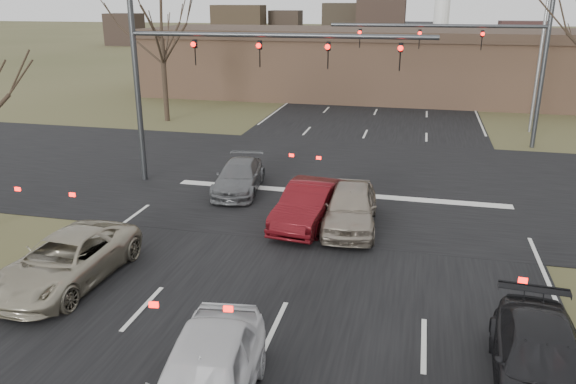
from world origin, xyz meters
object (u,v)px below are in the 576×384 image
object	(u,v)px
car_red_ahead	(309,204)
mast_arm_far	(487,50)
car_silver_suv	(66,260)
mast_arm_near	(210,64)
building	(410,64)
car_white_sedan	(205,381)
car_grey_ahead	(239,177)
car_charcoal_sedan	(541,364)
streetlight_right_far	(540,35)
car_silver_ahead	(350,207)

from	to	relation	value
car_red_ahead	mast_arm_far	bearing A→B (deg)	70.55
car_silver_suv	car_red_ahead	distance (m)	8.12
mast_arm_near	building	bearing A→B (deg)	73.87
car_white_sedan	car_grey_ahead	xyz separation A→B (m)	(-3.50, 12.78, -0.17)
mast_arm_far	car_charcoal_sedan	size ratio (longest dim) A/B	2.45
streetlight_right_far	building	bearing A→B (deg)	123.65
car_silver_suv	car_charcoal_sedan	world-z (taller)	car_silver_suv
mast_arm_far	car_grey_ahead	distance (m)	15.28
streetlight_right_far	car_silver_suv	xyz separation A→B (m)	(-15.50, -23.15, -4.91)
mast_arm_near	streetlight_right_far	bearing A→B (deg)	43.89
mast_arm_near	car_red_ahead	world-z (taller)	mast_arm_near
mast_arm_far	car_red_ahead	xyz separation A→B (m)	(-6.68, -13.34, -4.29)
mast_arm_far	car_grey_ahead	bearing A→B (deg)	-134.12
car_charcoal_sedan	mast_arm_near	bearing A→B (deg)	138.46
car_white_sedan	car_grey_ahead	distance (m)	13.25
building	streetlight_right_far	size ratio (longest dim) A/B	4.24
building	mast_arm_near	xyz separation A→B (m)	(-7.23, -25.00, 2.41)
car_red_ahead	building	bearing A→B (deg)	92.12
building	streetlight_right_far	world-z (taller)	streetlight_right_far
building	mast_arm_near	distance (m)	26.14
mast_arm_far	car_silver_ahead	distance (m)	14.95
building	car_grey_ahead	bearing A→B (deg)	-103.24
car_grey_ahead	mast_arm_far	bearing A→B (deg)	38.74
car_charcoal_sedan	car_silver_ahead	xyz separation A→B (m)	(-4.79, 7.76, 0.10)
car_silver_ahead	car_charcoal_sedan	bearing A→B (deg)	-62.40
mast_arm_near	car_silver_ahead	bearing A→B (deg)	-28.43
streetlight_right_far	car_silver_ahead	size ratio (longest dim) A/B	2.26
car_white_sedan	car_grey_ahead	world-z (taller)	car_white_sedan
car_grey_ahead	car_white_sedan	bearing A→B (deg)	-81.81
building	car_red_ahead	xyz separation A→B (m)	(-2.50, -28.34, -1.93)
streetlight_right_far	car_charcoal_sedan	distance (m)	25.83
mast_arm_near	car_silver_ahead	world-z (taller)	mast_arm_near
car_grey_ahead	car_red_ahead	bearing A→B (deg)	-46.22
mast_arm_near	car_silver_ahead	size ratio (longest dim) A/B	2.74
building	mast_arm_far	world-z (taller)	mast_arm_far
mast_arm_near	car_silver_suv	size ratio (longest dim) A/B	2.49
car_silver_suv	car_white_sedan	bearing A→B (deg)	-33.80
streetlight_right_far	car_grey_ahead	distance (m)	20.31
car_white_sedan	mast_arm_near	bearing A→B (deg)	102.38
car_charcoal_sedan	car_silver_suv	bearing A→B (deg)	174.54
car_white_sedan	streetlight_right_far	bearing A→B (deg)	62.97
mast_arm_far	car_silver_suv	world-z (taller)	mast_arm_far
car_silver_suv	car_silver_ahead	world-z (taller)	car_silver_ahead
mast_arm_far	car_silver_suv	bearing A→B (deg)	-122.84
car_grey_ahead	streetlight_right_far	bearing A→B (deg)	40.29
car_silver_ahead	building	bearing A→B (deg)	83.77
car_charcoal_sedan	car_silver_ahead	distance (m)	9.12
mast_arm_far	car_silver_suv	size ratio (longest dim) A/B	2.29
streetlight_right_far	car_silver_suv	bearing A→B (deg)	-123.80
car_red_ahead	car_white_sedan	bearing A→B (deg)	-82.84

